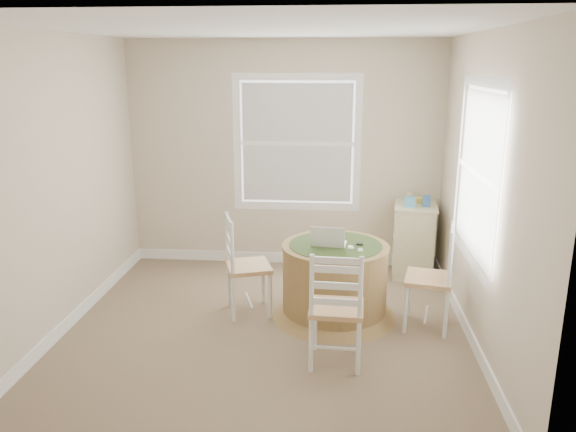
{
  "coord_description": "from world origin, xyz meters",
  "views": [
    {
      "loc": [
        0.6,
        -4.59,
        2.34
      ],
      "look_at": [
        0.16,
        0.45,
        0.95
      ],
      "focal_mm": 35.0,
      "sensor_mm": 36.0,
      "label": 1
    }
  ],
  "objects_px": {
    "laptop": "(329,242)",
    "corner_chest": "(413,239)",
    "chair_right": "(429,278)",
    "round_table": "(335,277)",
    "chair_left": "(248,266)",
    "chair_near": "(336,308)"
  },
  "relations": [
    {
      "from": "chair_near",
      "to": "chair_right",
      "type": "bearing_deg",
      "value": -136.77
    },
    {
      "from": "chair_near",
      "to": "chair_right",
      "type": "relative_size",
      "value": 1.0
    },
    {
      "from": "chair_left",
      "to": "chair_right",
      "type": "xyz_separation_m",
      "value": [
        1.66,
        -0.17,
        0.0
      ]
    },
    {
      "from": "corner_chest",
      "to": "laptop",
      "type": "bearing_deg",
      "value": -122.36
    },
    {
      "from": "round_table",
      "to": "chair_right",
      "type": "height_order",
      "value": "chair_right"
    },
    {
      "from": "chair_left",
      "to": "chair_near",
      "type": "height_order",
      "value": "same"
    },
    {
      "from": "laptop",
      "to": "corner_chest",
      "type": "relative_size",
      "value": 0.41
    },
    {
      "from": "chair_left",
      "to": "laptop",
      "type": "relative_size",
      "value": 2.82
    },
    {
      "from": "corner_chest",
      "to": "round_table",
      "type": "bearing_deg",
      "value": -120.87
    },
    {
      "from": "corner_chest",
      "to": "chair_right",
      "type": "bearing_deg",
      "value": -85.71
    },
    {
      "from": "round_table",
      "to": "laptop",
      "type": "xyz_separation_m",
      "value": [
        -0.06,
        -0.02,
        0.35
      ]
    },
    {
      "from": "round_table",
      "to": "chair_near",
      "type": "relative_size",
      "value": 1.24
    },
    {
      "from": "chair_right",
      "to": "laptop",
      "type": "distance_m",
      "value": 0.95
    },
    {
      "from": "laptop",
      "to": "corner_chest",
      "type": "bearing_deg",
      "value": -122.01
    },
    {
      "from": "round_table",
      "to": "chair_right",
      "type": "distance_m",
      "value": 0.86
    },
    {
      "from": "chair_left",
      "to": "round_table",
      "type": "bearing_deg",
      "value": -107.99
    },
    {
      "from": "chair_right",
      "to": "laptop",
      "type": "height_order",
      "value": "chair_right"
    },
    {
      "from": "round_table",
      "to": "corner_chest",
      "type": "distance_m",
      "value": 1.47
    },
    {
      "from": "round_table",
      "to": "corner_chest",
      "type": "bearing_deg",
      "value": 56.95
    },
    {
      "from": "chair_right",
      "to": "laptop",
      "type": "xyz_separation_m",
      "value": [
        -0.9,
        0.15,
        0.26
      ]
    },
    {
      "from": "round_table",
      "to": "chair_left",
      "type": "height_order",
      "value": "chair_left"
    },
    {
      "from": "chair_left",
      "to": "laptop",
      "type": "xyz_separation_m",
      "value": [
        0.76,
        -0.02,
        0.26
      ]
    }
  ]
}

